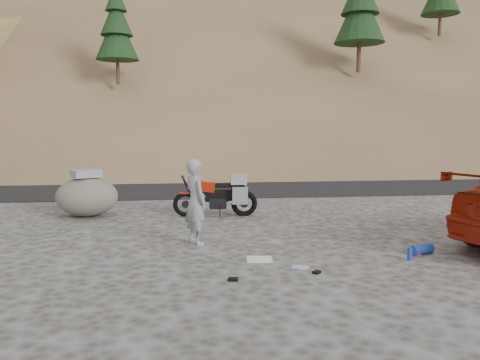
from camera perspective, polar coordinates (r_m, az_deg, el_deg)
The scene contains 13 objects.
ground at distance 9.02m, azimuth -0.71°, elevation -7.67°, with size 140.00×140.00×0.00m, color #413E3C.
road at distance 17.86m, azimuth -3.68°, elevation -0.65°, with size 120.00×7.00×0.05m, color black.
hillside at distance 50.37m, azimuth -5.79°, elevation 16.55°, with size 120.00×73.00×46.72m.
motorcycle at distance 11.60m, azimuth -2.56°, elevation -1.83°, with size 2.10×0.64×1.25m.
man at distance 9.00m, azimuth -5.38°, elevation -7.73°, with size 0.59×0.39×1.62m, color gray.
boulder at distance 12.20m, azimuth -18.15°, elevation -1.87°, with size 1.82×1.68×1.16m.
gear_white_cloth at distance 7.93m, azimuth 2.38°, elevation -9.62°, with size 0.42×0.38×0.01m, color white.
gear_blue_mat at distance 8.81m, azimuth 21.28°, elevation -7.88°, with size 0.17×0.17×0.43m, color #1A3B9F.
gear_bottle at distance 8.35m, azimuth 19.98°, elevation -8.47°, with size 0.08×0.08×0.22m, color #1A3B9F.
gear_funnel at distance 8.73m, azimuth 20.77°, elevation -7.88°, with size 0.16×0.16×0.20m, color red.
gear_glove_a at distance 6.89m, azimuth -0.86°, elevation -12.00°, with size 0.14×0.10×0.04m, color black.
gear_glove_b at distance 7.30m, azimuth 9.33°, elevation -11.03°, with size 0.12×0.09×0.04m, color black.
gear_blue_cloth at distance 7.56m, azimuth 7.35°, elevation -10.49°, with size 0.26×0.19×0.01m, color #96B0E7.
Camera 1 is at (-0.90, -8.70, 2.20)m, focal length 35.00 mm.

